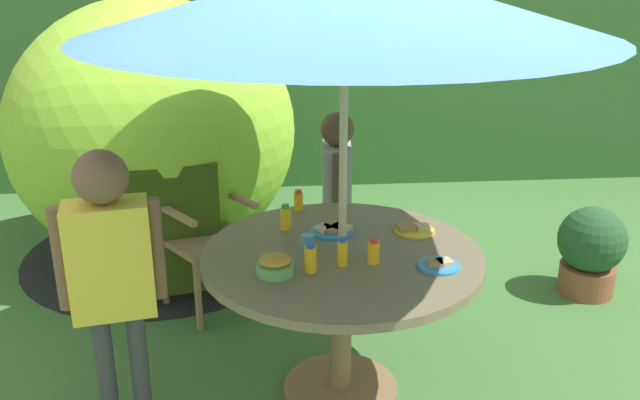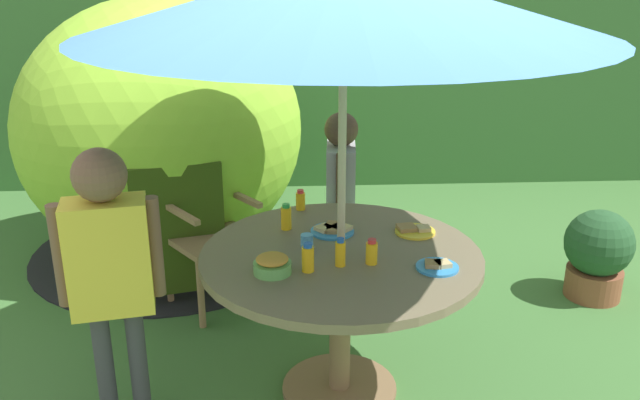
# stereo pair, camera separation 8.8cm
# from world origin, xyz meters

# --- Properties ---
(ground_plane) EXTENTS (10.00, 10.00, 0.02)m
(ground_plane) POSITION_xyz_m (0.00, 0.00, -0.01)
(ground_plane) COLOR #3D6B33
(hedge_backdrop) EXTENTS (9.00, 0.70, 1.71)m
(hedge_backdrop) POSITION_xyz_m (0.00, 3.44, 0.86)
(hedge_backdrop) COLOR #33602D
(hedge_backdrop) RESTS_ON ground_plane
(garden_table) EXTENTS (1.29, 1.29, 0.74)m
(garden_table) POSITION_xyz_m (0.00, 0.00, 0.61)
(garden_table) COLOR brown
(garden_table) RESTS_ON ground_plane
(wooden_chair) EXTENTS (0.61, 0.61, 0.95)m
(wooden_chair) POSITION_xyz_m (-0.74, 0.98, 0.53)
(wooden_chair) COLOR #93704C
(wooden_chair) RESTS_ON ground_plane
(dome_tent) EXTENTS (2.36, 2.36, 1.77)m
(dome_tent) POSITION_xyz_m (-1.08, 1.71, 0.88)
(dome_tent) COLOR #8CC633
(dome_tent) RESTS_ON ground_plane
(potted_plant) EXTENTS (0.41, 0.41, 0.57)m
(potted_plant) POSITION_xyz_m (1.66, 0.89, 0.30)
(potted_plant) COLOR brown
(potted_plant) RESTS_ON ground_plane
(child_in_grey_shirt) EXTENTS (0.20, 0.40, 1.16)m
(child_in_grey_shirt) POSITION_xyz_m (0.08, 1.00, 0.74)
(child_in_grey_shirt) COLOR brown
(child_in_grey_shirt) RESTS_ON ground_plane
(child_in_yellow_shirt) EXTENTS (0.44, 0.25, 1.30)m
(child_in_yellow_shirt) POSITION_xyz_m (-0.99, -0.18, 0.83)
(child_in_yellow_shirt) COLOR #3F3F47
(child_in_yellow_shirt) RESTS_ON ground_plane
(snack_bowl) EXTENTS (0.16, 0.16, 0.08)m
(snack_bowl) POSITION_xyz_m (-0.31, -0.19, 0.78)
(snack_bowl) COLOR #66B259
(snack_bowl) RESTS_ON garden_table
(plate_center_back) EXTENTS (0.21, 0.21, 0.03)m
(plate_center_back) POSITION_xyz_m (-0.02, 0.24, 0.76)
(plate_center_back) COLOR #338CD8
(plate_center_back) RESTS_ON garden_table
(plate_far_right) EXTENTS (0.20, 0.20, 0.03)m
(plate_far_right) POSITION_xyz_m (0.37, 0.21, 0.76)
(plate_far_right) COLOR yellow
(plate_far_right) RESTS_ON garden_table
(plate_front_edge) EXTENTS (0.18, 0.18, 0.03)m
(plate_front_edge) POSITION_xyz_m (0.40, -0.19, 0.76)
(plate_front_edge) COLOR #338CD8
(plate_front_edge) RESTS_ON garden_table
(juice_bottle_near_left) EXTENTS (0.05, 0.05, 0.13)m
(juice_bottle_near_left) POSITION_xyz_m (-0.01, -0.13, 0.80)
(juice_bottle_near_left) COLOR yellow
(juice_bottle_near_left) RESTS_ON garden_table
(juice_bottle_near_right) EXTENTS (0.05, 0.05, 0.13)m
(juice_bottle_near_right) POSITION_xyz_m (-0.25, 0.29, 0.81)
(juice_bottle_near_right) COLOR yellow
(juice_bottle_near_right) RESTS_ON garden_table
(juice_bottle_far_left) EXTENTS (0.05, 0.05, 0.12)m
(juice_bottle_far_left) POSITION_xyz_m (0.12, -0.12, 0.80)
(juice_bottle_far_left) COLOR yellow
(juice_bottle_far_left) RESTS_ON garden_table
(juice_bottle_center_front) EXTENTS (0.05, 0.05, 0.11)m
(juice_bottle_center_front) POSITION_xyz_m (-0.17, 0.55, 0.80)
(juice_bottle_center_front) COLOR yellow
(juice_bottle_center_front) RESTS_ON garden_table
(juice_bottle_mid_left) EXTENTS (0.05, 0.05, 0.13)m
(juice_bottle_mid_left) POSITION_xyz_m (-0.16, -0.18, 0.80)
(juice_bottle_mid_left) COLOR yellow
(juice_bottle_mid_left) RESTS_ON garden_table
(cup_near) EXTENTS (0.06, 0.06, 0.06)m
(cup_near) POSITION_xyz_m (-0.15, 0.08, 0.77)
(cup_near) COLOR #4C99D8
(cup_near) RESTS_ON garden_table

